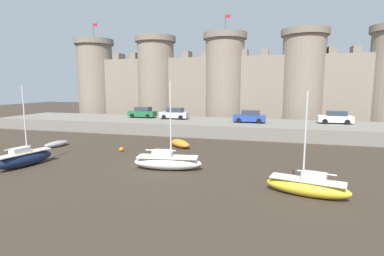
{
  "coord_description": "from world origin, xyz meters",
  "views": [
    {
      "loc": [
        8.85,
        -21.12,
        6.29
      ],
      "look_at": [
        1.45,
        4.8,
        2.5
      ],
      "focal_mm": 28.0,
      "sensor_mm": 36.0,
      "label": 1
    }
  ],
  "objects_px": {
    "car_quay_centre_east": "(335,117)",
    "mooring_buoy_off_centre": "(315,173)",
    "car_quay_west": "(250,117)",
    "rowboat_midflat_left": "(180,143)",
    "rowboat_midflat_right": "(57,144)",
    "car_quay_east": "(142,112)",
    "sailboat_near_channel_left": "(307,186)",
    "sailboat_foreground_centre": "(24,158)",
    "car_quay_centre_west": "(174,114)",
    "mooring_buoy_near_channel": "(121,149)",
    "sailboat_midflat_centre": "(167,162)"
  },
  "relations": [
    {
      "from": "mooring_buoy_near_channel",
      "to": "car_quay_centre_west",
      "type": "height_order",
      "value": "car_quay_centre_west"
    },
    {
      "from": "mooring_buoy_off_centre",
      "to": "car_quay_west",
      "type": "xyz_separation_m",
      "value": [
        -6.15,
        17.26,
        2.16
      ]
    },
    {
      "from": "car_quay_centre_east",
      "to": "rowboat_midflat_left",
      "type": "bearing_deg",
      "value": -143.57
    },
    {
      "from": "rowboat_midflat_right",
      "to": "car_quay_west",
      "type": "bearing_deg",
      "value": 36.37
    },
    {
      "from": "car_quay_centre_west",
      "to": "rowboat_midflat_right",
      "type": "bearing_deg",
      "value": -117.15
    },
    {
      "from": "rowboat_midflat_right",
      "to": "sailboat_foreground_centre",
      "type": "distance_m",
      "value": 7.8
    },
    {
      "from": "car_quay_west",
      "to": "car_quay_centre_west",
      "type": "distance_m",
      "value": 10.95
    },
    {
      "from": "mooring_buoy_near_channel",
      "to": "car_quay_centre_west",
      "type": "relative_size",
      "value": 0.11
    },
    {
      "from": "car_quay_centre_east",
      "to": "mooring_buoy_off_centre",
      "type": "bearing_deg",
      "value": -102.9
    },
    {
      "from": "sailboat_midflat_centre",
      "to": "rowboat_midflat_left",
      "type": "bearing_deg",
      "value": 101.58
    },
    {
      "from": "rowboat_midflat_right",
      "to": "car_quay_centre_east",
      "type": "xyz_separation_m",
      "value": [
        29.13,
        15.59,
        2.03
      ]
    },
    {
      "from": "car_quay_west",
      "to": "rowboat_midflat_left",
      "type": "bearing_deg",
      "value": -120.51
    },
    {
      "from": "car_quay_west",
      "to": "car_quay_centre_east",
      "type": "bearing_deg",
      "value": 10.17
    },
    {
      "from": "sailboat_foreground_centre",
      "to": "sailboat_near_channel_left",
      "type": "bearing_deg",
      "value": -1.93
    },
    {
      "from": "sailboat_near_channel_left",
      "to": "car_quay_west",
      "type": "distance_m",
      "value": 22.26
    },
    {
      "from": "sailboat_foreground_centre",
      "to": "car_quay_east",
      "type": "height_order",
      "value": "sailboat_foreground_centre"
    },
    {
      "from": "sailboat_near_channel_left",
      "to": "car_quay_west",
      "type": "height_order",
      "value": "sailboat_near_channel_left"
    },
    {
      "from": "rowboat_midflat_right",
      "to": "car_quay_east",
      "type": "xyz_separation_m",
      "value": [
        2.5,
        15.52,
        2.03
      ]
    },
    {
      "from": "mooring_buoy_off_centre",
      "to": "car_quay_west",
      "type": "height_order",
      "value": "car_quay_west"
    },
    {
      "from": "rowboat_midflat_left",
      "to": "car_quay_east",
      "type": "xyz_separation_m",
      "value": [
        -9.96,
        12.24,
        1.93
      ]
    },
    {
      "from": "sailboat_foreground_centre",
      "to": "mooring_buoy_near_channel",
      "type": "bearing_deg",
      "value": 56.23
    },
    {
      "from": "sailboat_midflat_centre",
      "to": "car_quay_centre_east",
      "type": "distance_m",
      "value": 25.43
    },
    {
      "from": "sailboat_near_channel_left",
      "to": "sailboat_midflat_centre",
      "type": "relative_size",
      "value": 0.91
    },
    {
      "from": "rowboat_midflat_right",
      "to": "car_quay_centre_west",
      "type": "bearing_deg",
      "value": 62.85
    },
    {
      "from": "sailboat_midflat_centre",
      "to": "car_quay_east",
      "type": "bearing_deg",
      "value": 119.7
    },
    {
      "from": "rowboat_midflat_right",
      "to": "car_quay_centre_west",
      "type": "height_order",
      "value": "car_quay_centre_west"
    },
    {
      "from": "rowboat_midflat_left",
      "to": "car_quay_west",
      "type": "distance_m",
      "value": 12.24
    },
    {
      "from": "rowboat_midflat_left",
      "to": "sailboat_near_channel_left",
      "type": "relative_size",
      "value": 0.51
    },
    {
      "from": "sailboat_near_channel_left",
      "to": "mooring_buoy_near_channel",
      "type": "bearing_deg",
      "value": 154.78
    },
    {
      "from": "rowboat_midflat_left",
      "to": "sailboat_foreground_centre",
      "type": "distance_m",
      "value": 14.07
    },
    {
      "from": "mooring_buoy_off_centre",
      "to": "car_quay_east",
      "type": "bearing_deg",
      "value": 139.38
    },
    {
      "from": "rowboat_midflat_right",
      "to": "sailboat_near_channel_left",
      "type": "height_order",
      "value": "sailboat_near_channel_left"
    },
    {
      "from": "sailboat_near_channel_left",
      "to": "car_quay_centre_west",
      "type": "relative_size",
      "value": 1.47
    },
    {
      "from": "sailboat_near_channel_left",
      "to": "sailboat_midflat_centre",
      "type": "height_order",
      "value": "sailboat_midflat_centre"
    },
    {
      "from": "sailboat_midflat_centre",
      "to": "car_quay_west",
      "type": "xyz_separation_m",
      "value": [
        4.47,
        18.57,
        1.74
      ]
    },
    {
      "from": "rowboat_midflat_left",
      "to": "mooring_buoy_near_channel",
      "type": "height_order",
      "value": "rowboat_midflat_left"
    },
    {
      "from": "rowboat_midflat_right",
      "to": "car_quay_east",
      "type": "bearing_deg",
      "value": 80.83
    },
    {
      "from": "sailboat_midflat_centre",
      "to": "mooring_buoy_near_channel",
      "type": "distance_m",
      "value": 7.95
    },
    {
      "from": "sailboat_near_channel_left",
      "to": "mooring_buoy_off_centre",
      "type": "height_order",
      "value": "sailboat_near_channel_left"
    },
    {
      "from": "rowboat_midflat_left",
      "to": "car_quay_centre_west",
      "type": "xyz_separation_m",
      "value": [
        -4.72,
        11.81,
        1.93
      ]
    },
    {
      "from": "rowboat_midflat_left",
      "to": "mooring_buoy_off_centre",
      "type": "bearing_deg",
      "value": -29.1
    },
    {
      "from": "mooring_buoy_off_centre",
      "to": "sailboat_foreground_centre",
      "type": "bearing_deg",
      "value": -170.55
    },
    {
      "from": "rowboat_midflat_left",
      "to": "sailboat_near_channel_left",
      "type": "height_order",
      "value": "sailboat_near_channel_left"
    },
    {
      "from": "sailboat_near_channel_left",
      "to": "mooring_buoy_off_centre",
      "type": "xyz_separation_m",
      "value": [
        0.92,
        4.31,
        -0.41
      ]
    },
    {
      "from": "mooring_buoy_off_centre",
      "to": "car_quay_centre_east",
      "type": "relative_size",
      "value": 0.09
    },
    {
      "from": "car_quay_east",
      "to": "car_quay_centre_east",
      "type": "height_order",
      "value": "same"
    },
    {
      "from": "car_quay_west",
      "to": "car_quay_centre_east",
      "type": "relative_size",
      "value": 1.0
    },
    {
      "from": "sailboat_near_channel_left",
      "to": "rowboat_midflat_right",
      "type": "bearing_deg",
      "value": 161.72
    },
    {
      "from": "mooring_buoy_near_channel",
      "to": "car_quay_west",
      "type": "distance_m",
      "value": 17.85
    },
    {
      "from": "mooring_buoy_off_centre",
      "to": "car_quay_centre_west",
      "type": "distance_m",
      "value": 25.33
    }
  ]
}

